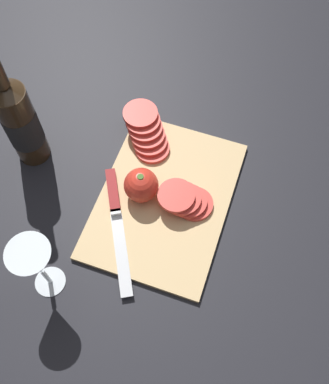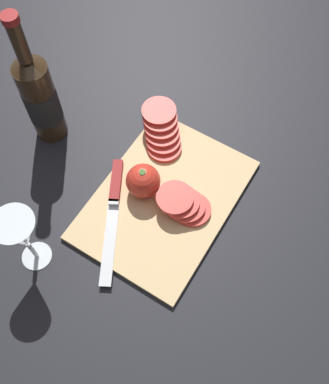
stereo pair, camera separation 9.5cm
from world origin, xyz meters
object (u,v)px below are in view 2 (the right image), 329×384
at_px(knife, 115,195).
at_px(tomato_slice_stack_far, 184,204).
at_px(whole_tomato, 143,181).
at_px(wine_glass, 21,235).
at_px(wine_bottle, 40,98).
at_px(tomato_slice_stack_near, 162,129).

distance_m(knife, tomato_slice_stack_far, 0.15).
bearing_deg(whole_tomato, wine_glass, -23.70).
bearing_deg(wine_bottle, wine_glass, 32.31).
bearing_deg(tomato_slice_stack_far, wine_glass, -39.20).
xyz_separation_m(wine_bottle, wine_glass, (0.27, 0.17, -0.01)).
height_order(wine_bottle, knife, wine_bottle).
bearing_deg(wine_glass, tomato_slice_stack_near, 170.10).
relative_size(knife, tomato_slice_stack_far, 2.19).
distance_m(wine_glass, tomato_slice_stack_far, 0.33).
distance_m(tomato_slice_stack_near, tomato_slice_stack_far, 0.19).
bearing_deg(tomato_slice_stack_near, knife, -1.36).
relative_size(wine_glass, tomato_slice_stack_far, 1.43).
xyz_separation_m(wine_glass, whole_tomato, (-0.24, 0.11, -0.07)).
bearing_deg(whole_tomato, knife, -42.97).
bearing_deg(wine_glass, tomato_slice_stack_far, 140.80).
bearing_deg(wine_bottle, whole_tomato, 85.12).
relative_size(wine_bottle, tomato_slice_stack_near, 2.62).
height_order(whole_tomato, tomato_slice_stack_near, whole_tomato).
xyz_separation_m(wine_glass, tomato_slice_stack_far, (-0.25, 0.20, -0.09)).
bearing_deg(tomato_slice_stack_near, wine_bottle, -63.82).
xyz_separation_m(wine_bottle, tomato_slice_stack_near, (-0.12, 0.24, -0.08)).
bearing_deg(tomato_slice_stack_far, tomato_slice_stack_near, -133.97).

